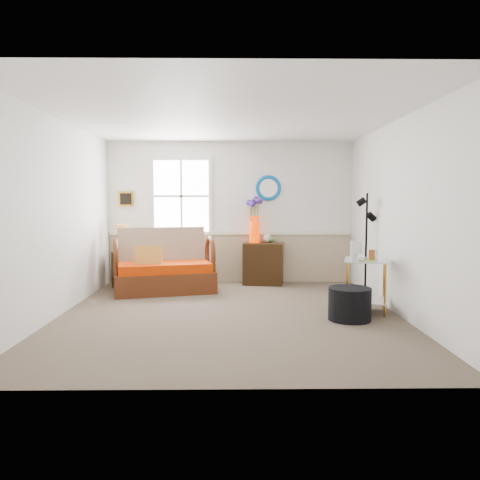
{
  "coord_description": "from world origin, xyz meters",
  "views": [
    {
      "loc": [
        0.06,
        -6.16,
        1.52
      ],
      "look_at": [
        0.15,
        0.28,
        0.98
      ],
      "focal_mm": 35.0,
      "sensor_mm": 36.0,
      "label": 1
    }
  ],
  "objects_px": {
    "side_table": "(366,286)",
    "ottoman": "(350,304)",
    "loveseat": "(164,260)",
    "cabinet": "(263,264)",
    "floor_lamp": "(366,246)",
    "lamp_stand": "(123,269)"
  },
  "relations": [
    {
      "from": "side_table",
      "to": "floor_lamp",
      "type": "xyz_separation_m",
      "value": [
        0.23,
        0.85,
        0.46
      ]
    },
    {
      "from": "loveseat",
      "to": "floor_lamp",
      "type": "height_order",
      "value": "floor_lamp"
    },
    {
      "from": "floor_lamp",
      "to": "lamp_stand",
      "type": "bearing_deg",
      "value": 173.44
    },
    {
      "from": "floor_lamp",
      "to": "ottoman",
      "type": "height_order",
      "value": "floor_lamp"
    },
    {
      "from": "lamp_stand",
      "to": "floor_lamp",
      "type": "height_order",
      "value": "floor_lamp"
    },
    {
      "from": "ottoman",
      "to": "cabinet",
      "type": "bearing_deg",
      "value": 110.0
    },
    {
      "from": "loveseat",
      "to": "floor_lamp",
      "type": "xyz_separation_m",
      "value": [
        3.19,
        -0.63,
        0.29
      ]
    },
    {
      "from": "loveseat",
      "to": "side_table",
      "type": "height_order",
      "value": "loveseat"
    },
    {
      "from": "loveseat",
      "to": "cabinet",
      "type": "xyz_separation_m",
      "value": [
        1.7,
        0.68,
        -0.15
      ]
    },
    {
      "from": "cabinet",
      "to": "lamp_stand",
      "type": "bearing_deg",
      "value": -167.33
    },
    {
      "from": "side_table",
      "to": "cabinet",
      "type": "bearing_deg",
      "value": 120.39
    },
    {
      "from": "lamp_stand",
      "to": "floor_lamp",
      "type": "distance_m",
      "value": 4.2
    },
    {
      "from": "lamp_stand",
      "to": "side_table",
      "type": "relative_size",
      "value": 0.86
    },
    {
      "from": "ottoman",
      "to": "floor_lamp",
      "type": "bearing_deg",
      "value": 66.34
    },
    {
      "from": "side_table",
      "to": "ottoman",
      "type": "xyz_separation_m",
      "value": [
        -0.33,
        -0.42,
        -0.15
      ]
    },
    {
      "from": "loveseat",
      "to": "lamp_stand",
      "type": "relative_size",
      "value": 2.6
    },
    {
      "from": "lamp_stand",
      "to": "floor_lamp",
      "type": "relative_size",
      "value": 0.38
    },
    {
      "from": "lamp_stand",
      "to": "loveseat",
      "type": "bearing_deg",
      "value": -32.24
    },
    {
      "from": "side_table",
      "to": "lamp_stand",
      "type": "bearing_deg",
      "value": 152.22
    },
    {
      "from": "cabinet",
      "to": "ottoman",
      "type": "relative_size",
      "value": 1.39
    },
    {
      "from": "lamp_stand",
      "to": "floor_lamp",
      "type": "bearing_deg",
      "value": -15.92
    },
    {
      "from": "loveseat",
      "to": "cabinet",
      "type": "distance_m",
      "value": 1.84
    }
  ]
}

